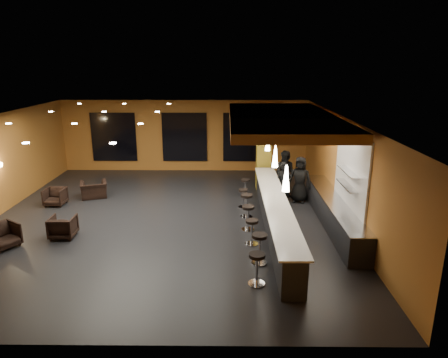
{
  "coord_description": "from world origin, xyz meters",
  "views": [
    {
      "loc": [
        2.13,
        -12.96,
        5.25
      ],
      "look_at": [
        2.0,
        0.5,
        1.3
      ],
      "focal_mm": 32.0,
      "sensor_mm": 36.0,
      "label": 1
    }
  ],
  "objects_px": {
    "staff_b": "(286,174)",
    "bar_stool_3": "(248,215)",
    "bar_stool_1": "(259,245)",
    "bar_stool_2": "(252,229)",
    "staff_c": "(300,180)",
    "prep_counter": "(333,213)",
    "bar_stool_0": "(257,265)",
    "staff_a": "(284,184)",
    "bar_stool_5": "(243,196)",
    "bar_counter": "(275,216)",
    "bar_stool_6": "(245,186)",
    "pendant_2": "(268,142)",
    "bar_stool_4": "(247,203)",
    "armchair_a": "(3,236)",
    "armchair_d": "(94,190)",
    "armchair_c": "(55,197)",
    "pendant_0": "(286,178)",
    "armchair_b": "(63,227)",
    "column": "(264,148)"
  },
  "relations": [
    {
      "from": "staff_b",
      "to": "bar_stool_3",
      "type": "height_order",
      "value": "staff_b"
    },
    {
      "from": "bar_stool_1",
      "to": "bar_stool_2",
      "type": "relative_size",
      "value": 1.09
    },
    {
      "from": "staff_c",
      "to": "bar_stool_2",
      "type": "xyz_separation_m",
      "value": [
        -2.07,
        -3.86,
        -0.4
      ]
    },
    {
      "from": "prep_counter",
      "to": "bar_stool_0",
      "type": "xyz_separation_m",
      "value": [
        -2.81,
        -3.77,
        0.1
      ]
    },
    {
      "from": "staff_a",
      "to": "bar_stool_5",
      "type": "bearing_deg",
      "value": -155.53
    },
    {
      "from": "bar_counter",
      "to": "staff_a",
      "type": "bearing_deg",
      "value": 76.31
    },
    {
      "from": "bar_stool_6",
      "to": "staff_a",
      "type": "bearing_deg",
      "value": -32.84
    },
    {
      "from": "staff_c",
      "to": "staff_b",
      "type": "bearing_deg",
      "value": 145.97
    },
    {
      "from": "pendant_2",
      "to": "bar_stool_4",
      "type": "xyz_separation_m",
      "value": [
        -0.86,
        -1.84,
        -1.81
      ]
    },
    {
      "from": "staff_b",
      "to": "staff_c",
      "type": "height_order",
      "value": "staff_b"
    },
    {
      "from": "armchair_a",
      "to": "bar_stool_3",
      "type": "distance_m",
      "value": 7.36
    },
    {
      "from": "armchair_d",
      "to": "bar_stool_1",
      "type": "distance_m",
      "value": 8.29
    },
    {
      "from": "bar_stool_2",
      "to": "bar_stool_5",
      "type": "distance_m",
      "value": 3.17
    },
    {
      "from": "staff_b",
      "to": "armchair_d",
      "type": "xyz_separation_m",
      "value": [
        -7.72,
        -0.19,
        -0.62
      ]
    },
    {
      "from": "prep_counter",
      "to": "staff_c",
      "type": "relative_size",
      "value": 3.34
    },
    {
      "from": "bar_counter",
      "to": "staff_c",
      "type": "distance_m",
      "value": 3.13
    },
    {
      "from": "prep_counter",
      "to": "armchair_c",
      "type": "xyz_separation_m",
      "value": [
        -10.08,
        1.83,
        -0.09
      ]
    },
    {
      "from": "bar_counter",
      "to": "staff_c",
      "type": "height_order",
      "value": "staff_c"
    },
    {
      "from": "bar_stool_1",
      "to": "bar_stool_5",
      "type": "height_order",
      "value": "bar_stool_1"
    },
    {
      "from": "prep_counter",
      "to": "staff_a",
      "type": "xyz_separation_m",
      "value": [
        -1.41,
        1.94,
        0.41
      ]
    },
    {
      "from": "prep_counter",
      "to": "bar_stool_4",
      "type": "xyz_separation_m",
      "value": [
        -2.86,
        0.66,
        0.11
      ]
    },
    {
      "from": "armchair_c",
      "to": "bar_stool_6",
      "type": "height_order",
      "value": "bar_stool_6"
    },
    {
      "from": "pendant_2",
      "to": "bar_stool_2",
      "type": "height_order",
      "value": "pendant_2"
    },
    {
      "from": "pendant_0",
      "to": "pendant_2",
      "type": "bearing_deg",
      "value": 90.0
    },
    {
      "from": "pendant_2",
      "to": "armchair_a",
      "type": "xyz_separation_m",
      "value": [
        -8.1,
        -4.29,
        -1.99
      ]
    },
    {
      "from": "prep_counter",
      "to": "armchair_b",
      "type": "height_order",
      "value": "prep_counter"
    },
    {
      "from": "bar_counter",
      "to": "staff_c",
      "type": "relative_size",
      "value": 4.46
    },
    {
      "from": "column",
      "to": "bar_stool_3",
      "type": "distance_m",
      "value": 4.8
    },
    {
      "from": "armchair_c",
      "to": "bar_stool_1",
      "type": "relative_size",
      "value": 0.86
    },
    {
      "from": "pendant_0",
      "to": "armchair_b",
      "type": "xyz_separation_m",
      "value": [
        -6.63,
        1.44,
        -2.0
      ]
    },
    {
      "from": "armchair_c",
      "to": "bar_stool_6",
      "type": "distance_m",
      "value": 7.35
    },
    {
      "from": "bar_counter",
      "to": "pendant_2",
      "type": "bearing_deg",
      "value": 90.0
    },
    {
      "from": "column",
      "to": "bar_stool_6",
      "type": "bearing_deg",
      "value": -122.63
    },
    {
      "from": "armchair_b",
      "to": "bar_stool_0",
      "type": "bearing_deg",
      "value": 153.48
    },
    {
      "from": "pendant_0",
      "to": "bar_stool_1",
      "type": "distance_m",
      "value": 1.93
    },
    {
      "from": "pendant_2",
      "to": "armchair_d",
      "type": "bearing_deg",
      "value": 177.93
    },
    {
      "from": "pendant_2",
      "to": "armchair_a",
      "type": "relative_size",
      "value": 0.88
    },
    {
      "from": "bar_counter",
      "to": "bar_stool_2",
      "type": "bearing_deg",
      "value": -127.94
    },
    {
      "from": "armchair_b",
      "to": "bar_stool_0",
      "type": "distance_m",
      "value": 6.42
    },
    {
      "from": "staff_b",
      "to": "armchair_d",
      "type": "distance_m",
      "value": 7.74
    },
    {
      "from": "armchair_b",
      "to": "bar_stool_2",
      "type": "height_order",
      "value": "bar_stool_2"
    },
    {
      "from": "staff_a",
      "to": "bar_stool_3",
      "type": "xyz_separation_m",
      "value": [
        -1.45,
        -2.4,
        -0.3
      ]
    },
    {
      "from": "armchair_b",
      "to": "bar_stool_5",
      "type": "distance_m",
      "value": 6.3
    },
    {
      "from": "pendant_2",
      "to": "bar_stool_4",
      "type": "distance_m",
      "value": 2.72
    },
    {
      "from": "pendant_2",
      "to": "bar_stool_5",
      "type": "xyz_separation_m",
      "value": [
        -0.94,
        -0.86,
        -1.89
      ]
    },
    {
      "from": "pendant_0",
      "to": "bar_stool_1",
      "type": "relative_size",
      "value": 0.82
    },
    {
      "from": "pendant_0",
      "to": "bar_stool_4",
      "type": "height_order",
      "value": "pendant_0"
    },
    {
      "from": "armchair_c",
      "to": "armchair_a",
      "type": "bearing_deg",
      "value": -88.73
    },
    {
      "from": "bar_stool_3",
      "to": "staff_a",
      "type": "bearing_deg",
      "value": 58.76
    },
    {
      "from": "bar_counter",
      "to": "bar_stool_5",
      "type": "height_order",
      "value": "bar_counter"
    }
  ]
}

